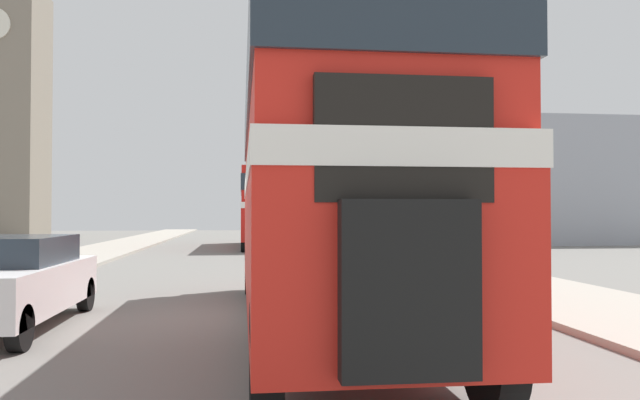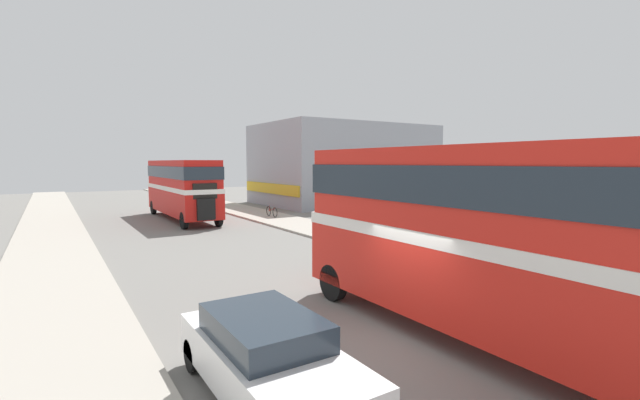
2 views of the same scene
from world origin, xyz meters
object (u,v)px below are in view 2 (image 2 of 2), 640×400
Objects in this scene: double_decker_bus at (489,229)px; bus_distant at (182,185)px; bicycle_on_pavement at (272,212)px; pedestrian_walking at (340,215)px; car_parked_near at (268,358)px.

bus_distant is (-0.10, 24.84, -0.12)m from double_decker_bus.
bicycle_on_pavement is at bearing 75.86° from double_decker_bus.
pedestrian_walking is at bearing 66.99° from double_decker_bus.
bus_distant is 2.46× the size of car_parked_near.
pedestrian_walking is 8.08m from bicycle_on_pavement.
double_decker_bus is 1.00× the size of bus_distant.
pedestrian_walking reaches higher than car_parked_near.
bus_distant is 6.66× the size of pedestrian_walking.
double_decker_bus is 6.23× the size of bicycle_on_pavement.
pedestrian_walking is (10.99, 13.51, 0.28)m from car_parked_near.
car_parked_near is at bearing -129.12° from pedestrian_walking.
bicycle_on_pavement is at bearing 92.88° from pedestrian_walking.
car_parked_near is 2.71× the size of pedestrian_walking.
car_parked_near is 17.42m from pedestrian_walking.
car_parked_near is at bearing -101.43° from bus_distant.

